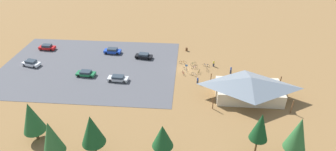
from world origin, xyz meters
TOP-DOWN VIEW (x-y plane):
  - ground at (0.00, 0.00)m, footprint 160.00×160.00m
  - parking_lot_asphalt at (23.54, 0.77)m, footprint 42.36×29.88m
  - bike_pavilion at (-12.94, 10.47)m, footprint 15.11×9.03m
  - trash_bin at (0.11, -9.92)m, footprint 0.60×0.60m
  - lot_sign at (-0.09, 1.54)m, footprint 0.56×0.08m
  - pine_east at (24.50, 25.44)m, footprint 3.65×3.65m
  - pine_mideast at (-11.79, 25.52)m, footprint 2.88×2.88m
  - pine_far_east at (2.89, 28.08)m, footprint 3.26×3.26m
  - pine_midwest at (13.65, 27.91)m, footprint 3.71×3.71m
  - pine_west at (-17.10, 26.49)m, footprint 3.32×3.32m
  - pine_far_west at (18.91, 30.26)m, footprint 3.28×3.28m
  - bicycle_purple_front_row at (-2.01, -0.55)m, footprint 1.48×0.91m
  - bicycle_black_yard_front at (-4.98, 0.15)m, footprint 0.48×1.65m
  - bicycle_red_mid_cluster at (0.61, 2.38)m, footprint 0.70×1.67m
  - bicycle_silver_edge_north at (-2.00, 2.96)m, footprint 1.34×1.18m
  - bicycle_yellow_yard_left at (-3.02, 1.59)m, footprint 0.60×1.73m
  - bicycle_white_yard_right at (0.20, 0.41)m, footprint 1.13×1.22m
  - bicycle_orange_lone_west at (0.91, -2.78)m, footprint 1.78×0.48m
  - bicycle_blue_lone_east at (-4.90, -1.73)m, footprint 1.70×0.65m
  - bicycle_green_near_porch at (-1.73, -2.36)m, footprint 1.38×0.95m
  - car_silver_inner_stall at (15.05, 6.42)m, footprint 4.67×2.02m
  - car_red_mid_lot at (37.79, -7.57)m, footprint 4.33×1.89m
  - car_black_near_entry at (10.96, -4.71)m, footprint 4.50×2.31m
  - car_white_second_row at (37.74, 1.33)m, footprint 4.63×2.77m
  - car_blue_by_curb at (19.61, -6.86)m, footprint 4.49×2.00m
  - car_green_aisle_side at (22.92, 4.90)m, footprint 4.39×2.07m
  - visitor_near_lot at (-2.70, 6.08)m, footprint 0.39×0.40m
  - visitor_at_bikes at (-6.64, -1.96)m, footprint 0.40×0.39m
  - visitor_crossing_yard at (-10.44, 1.14)m, footprint 0.40×0.40m

SIDE VIEW (x-z plane):
  - ground at x=0.00m, z-range 0.00..0.00m
  - parking_lot_asphalt at x=23.54m, z-range 0.00..0.05m
  - bicycle_white_yard_right at x=0.20m, z-range -0.02..0.72m
  - bicycle_green_near_porch at x=-1.73m, z-range -0.03..0.75m
  - bicycle_black_yard_front at x=-4.98m, z-range -0.05..0.77m
  - bicycle_purple_front_row at x=-2.01m, z-range -0.04..0.76m
  - bicycle_blue_lone_east at x=-4.90m, z-range -0.03..0.76m
  - bicycle_orange_lone_west at x=0.91m, z-range -0.03..0.78m
  - bicycle_red_mid_cluster at x=0.61m, z-range -0.04..0.79m
  - bicycle_silver_edge_north at x=-2.00m, z-range -0.05..0.80m
  - bicycle_yellow_yard_left at x=-3.02m, z-range -0.02..0.80m
  - trash_bin at x=0.11m, z-range 0.00..0.90m
  - car_green_aisle_side at x=22.92m, z-range 0.06..1.32m
  - car_silver_inner_stall at x=15.05m, z-range 0.06..1.34m
  - car_black_near_entry at x=10.96m, z-range 0.05..1.40m
  - car_blue_by_curb at x=19.61m, z-range 0.05..1.46m
  - car_red_mid_lot at x=37.79m, z-range 0.04..1.49m
  - car_white_second_row at x=37.74m, z-range 0.04..1.50m
  - visitor_at_bikes at x=-6.64m, z-range 0.04..1.72m
  - visitor_near_lot at x=-2.70m, z-range 0.04..1.73m
  - visitor_crossing_yard at x=-10.44m, z-range 0.05..1.92m
  - lot_sign at x=-0.09m, z-range 0.31..2.51m
  - bike_pavilion at x=-12.94m, z-range 0.24..5.07m
  - pine_east at x=24.50m, z-range 0.92..8.35m
  - pine_far_east at x=2.89m, z-range 1.35..8.02m
  - pine_midwest at x=13.65m, z-range 1.17..8.79m
  - pine_west at x=-17.10m, z-range 1.12..9.19m
  - pine_far_west at x=18.91m, z-range 1.23..9.30m
  - pine_mideast at x=-11.79m, z-range 1.42..9.15m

